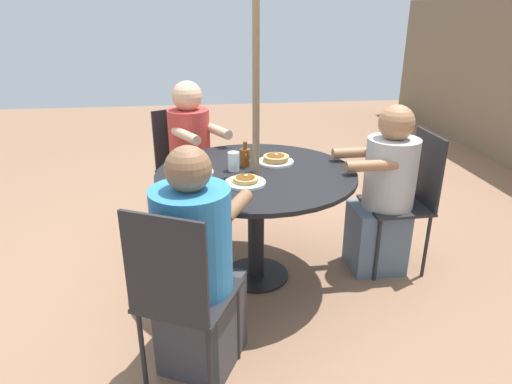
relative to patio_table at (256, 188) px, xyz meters
name	(u,v)px	position (x,y,z in m)	size (l,w,h in m)	color
ground_plane	(256,275)	(0.00, 0.00, -0.65)	(12.00, 12.00, 0.00)	#8C664C
patio_table	(256,188)	(0.00, 0.00, 0.00)	(1.26, 1.26, 0.76)	black
umbrella_pole	(256,121)	(0.00, 0.00, 0.44)	(0.04, 0.04, 2.17)	#846B4C
patio_chair_north	(180,291)	(0.94, -0.46, -0.10)	(0.54, 0.54, 0.96)	#232326
diner_north	(197,274)	(0.78, -0.38, -0.11)	(0.56, 0.52, 1.18)	#3D3D42
patio_chair_east	(409,194)	(-0.03, 1.04, -0.10)	(0.41, 0.41, 0.96)	#232326
diner_east	(384,197)	(-0.02, 0.87, -0.11)	(0.35, 0.53, 1.15)	slate
patio_chair_south	(183,161)	(-0.92, -0.49, -0.10)	(0.55, 0.55, 0.96)	#232326
diner_south	(192,164)	(-0.77, -0.41, -0.08)	(0.58, 0.51, 1.21)	gray
pancake_plate_a	(276,160)	(-0.16, 0.15, 0.13)	(0.24, 0.24, 0.06)	white
pancake_plate_b	(194,170)	(-0.01, -0.38, 0.14)	(0.24, 0.24, 0.07)	white
pancake_plate_c	(245,181)	(0.20, -0.09, 0.13)	(0.24, 0.24, 0.05)	white
syrup_bottle	(245,157)	(-0.12, -0.06, 0.18)	(0.09, 0.07, 0.16)	brown
coffee_cup	(210,192)	(0.43, -0.30, 0.17)	(0.09, 0.09, 0.11)	white
drinking_glass_a	(234,161)	(-0.04, -0.14, 0.17)	(0.07, 0.07, 0.12)	silver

